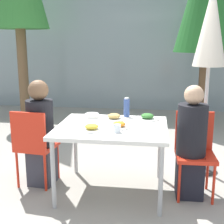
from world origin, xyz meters
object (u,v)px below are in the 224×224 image
at_px(chair_left, 34,142).
at_px(salad_bowl, 92,116).
at_px(closed_umbrella, 211,33).
at_px(person_right, 191,145).
at_px(drinking_cup, 117,128).
at_px(person_left, 41,135).
at_px(chair_right, 195,147).
at_px(bottle, 127,107).

height_order(chair_left, salad_bowl, chair_left).
height_order(chair_left, closed_umbrella, closed_umbrella).
xyz_separation_m(chair_left, closed_umbrella, (1.94, 0.70, 1.18)).
bearing_deg(person_right, closed_umbrella, -109.90).
bearing_deg(drinking_cup, person_right, 18.72).
relative_size(person_left, chair_right, 1.37).
relative_size(person_left, closed_umbrella, 0.53).
bearing_deg(drinking_cup, person_left, 160.46).
height_order(drinking_cup, salad_bowl, drinking_cup).
height_order(chair_left, drinking_cup, chair_left).
xyz_separation_m(person_left, closed_umbrella, (1.89, 0.62, 1.12)).
bearing_deg(closed_umbrella, chair_left, -160.32).
bearing_deg(bottle, drinking_cup, -92.49).
relative_size(person_left, salad_bowl, 7.78).
height_order(person_right, bottle, person_right).
height_order(person_right, drinking_cup, person_right).
distance_m(person_left, drinking_cup, 0.99).
bearing_deg(chair_right, drinking_cup, 21.47).
bearing_deg(drinking_cup, chair_right, 22.81).
xyz_separation_m(closed_umbrella, drinking_cup, (-0.98, -0.95, -0.92)).
bearing_deg(drinking_cup, salad_bowl, 123.12).
bearing_deg(closed_umbrella, chair_right, -106.78).
bearing_deg(person_left, salad_bowl, 29.65).
bearing_deg(chair_right, person_right, 57.94).
bearing_deg(closed_umbrella, drinking_cup, -135.91).
xyz_separation_m(chair_right, person_right, (-0.05, -0.08, 0.05)).
distance_m(person_left, person_right, 1.66).
xyz_separation_m(chair_left, salad_bowl, (0.60, 0.31, 0.25)).
distance_m(chair_right, person_right, 0.11).
xyz_separation_m(bottle, drinking_cup, (-0.03, -0.67, -0.07)).
bearing_deg(salad_bowl, closed_umbrella, 16.06).
xyz_separation_m(person_right, bottle, (-0.71, 0.42, 0.29)).
height_order(chair_right, closed_umbrella, closed_umbrella).
bearing_deg(drinking_cup, chair_left, 165.58).
distance_m(chair_left, closed_umbrella, 2.38).
bearing_deg(salad_bowl, person_right, -15.51).
bearing_deg(person_left, closed_umbrella, 24.51).
bearing_deg(person_right, chair_left, -1.26).
distance_m(person_left, salad_bowl, 0.62).
distance_m(person_left, chair_right, 1.70).
relative_size(chair_left, closed_umbrella, 0.39).
bearing_deg(person_left, person_right, 3.79).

